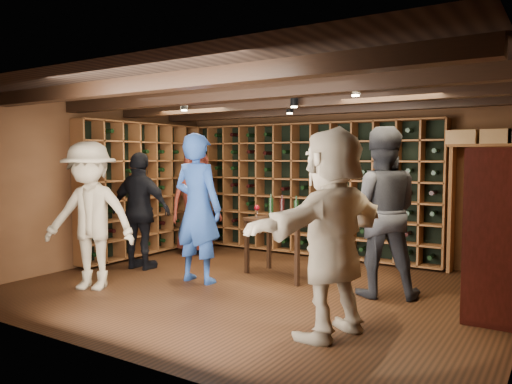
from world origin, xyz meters
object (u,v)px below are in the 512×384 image
Objects in this scene: guest_red_floral at (196,202)px; man_blue_shirt at (198,208)px; display_cabinet at (495,239)px; guest_beige at (332,232)px; guest_khaki at (90,216)px; tasting_table at (282,226)px; guest_woman_black at (141,211)px; man_grey_suit at (380,212)px.

man_blue_shirt is at bearing -106.62° from guest_red_floral.
guest_beige is at bearing -135.14° from display_cabinet.
man_blue_shirt is 1.06× the size of guest_khaki.
guest_beige is (3.29, 0.09, 0.04)m from guest_khaki.
man_blue_shirt reaches higher than tasting_table.
guest_woman_black is at bearing -178.04° from display_cabinet.
guest_beige is at bearing 70.62° from man_grey_suit.
man_grey_suit is (-1.31, 0.34, 0.17)m from display_cabinet.
display_cabinet is 0.99× the size of guest_woman_black.
display_cabinet is at bearing -70.65° from guest_red_floral.
guest_woman_black is 2.16m from tasting_table.
man_grey_suit is 3.69m from guest_red_floral.
display_cabinet is 4.72m from guest_khaki.
man_grey_suit is at bearing 5.86° from guest_khaki.
man_blue_shirt is 1.02× the size of guest_beige.
guest_red_floral is 0.92× the size of guest_beige.
guest_khaki is at bearing -72.86° from guest_beige.
guest_red_floral is at bearing 176.89° from tasting_table.
man_grey_suit is at bearing 165.30° from display_cabinet.
display_cabinet is at bearing -175.55° from man_blue_shirt.
man_blue_shirt is at bearing 25.67° from guest_khaki.
guest_beige is (3.65, -2.47, 0.08)m from guest_red_floral.
man_grey_suit is at bearing -164.44° from man_blue_shirt.
display_cabinet is 0.85× the size of man_grey_suit.
man_blue_shirt is at bearing -5.81° from man_grey_suit.
guest_red_floral is 2.58m from guest_khaki.
man_grey_suit reaches higher than guest_woman_black.
man_blue_shirt is (-3.60, -0.32, 0.15)m from display_cabinet.
display_cabinet is 1.48× the size of tasting_table.
tasting_table is at bearing -168.40° from guest_woman_black.
guest_red_floral reaches higher than tasting_table.
man_blue_shirt is 1.24m from guest_woman_black.
display_cabinet is 1.76m from guest_beige.
guest_khaki reaches higher than guest_red_floral.
guest_khaki is (-0.93, -1.01, -0.06)m from man_blue_shirt.
man_blue_shirt reaches higher than display_cabinet.
guest_red_floral is (-1.29, 1.55, -0.09)m from man_blue_shirt.
man_grey_suit is at bearing 6.99° from tasting_table.
guest_woman_black is (-3.50, -0.51, -0.14)m from man_grey_suit.
guest_khaki is at bearing -138.53° from guest_red_floral.
guest_red_floral is at bearing 76.41° from guest_khaki.
guest_beige is (-1.24, -1.24, 0.13)m from display_cabinet.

